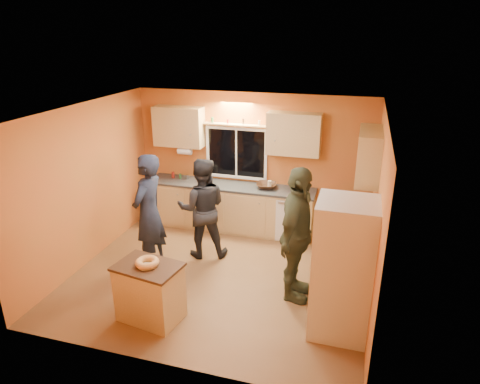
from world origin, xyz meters
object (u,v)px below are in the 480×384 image
(person_left, at_px, (149,213))
(person_right, at_px, (297,235))
(person_center, at_px, (202,208))
(island, at_px, (150,292))
(refrigerator, at_px, (343,269))

(person_left, distance_m, person_right, 2.38)
(person_center, bearing_deg, person_right, 136.35)
(island, relative_size, person_left, 0.48)
(person_left, distance_m, person_center, 0.90)
(person_right, bearing_deg, island, 126.35)
(person_center, bearing_deg, person_left, 23.43)
(island, xyz_separation_m, person_right, (1.76, 1.03, 0.58))
(person_left, relative_size, person_right, 0.97)
(refrigerator, relative_size, person_center, 1.04)
(island, bearing_deg, person_center, 97.43)
(island, bearing_deg, person_left, 125.54)
(person_left, xyz_separation_m, person_right, (2.37, -0.20, 0.03))
(refrigerator, xyz_separation_m, person_left, (-3.04, 0.78, 0.05))
(refrigerator, relative_size, person_right, 0.91)
(refrigerator, distance_m, island, 2.52)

